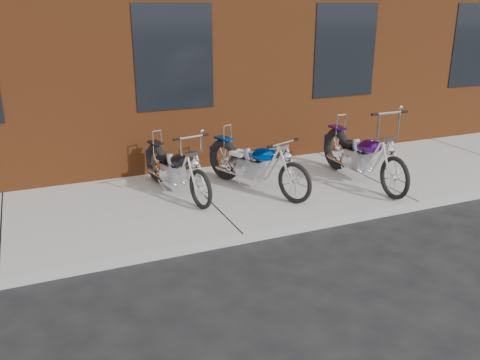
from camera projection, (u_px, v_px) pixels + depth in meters
name	position (u px, v px, depth m)	size (l,w,h in m)	color
ground	(243.00, 244.00, 6.87)	(120.00, 120.00, 0.00)	black
sidewalk	(206.00, 201.00, 8.14)	(22.00, 3.00, 0.15)	#A4A4A4
chopper_purple	(361.00, 157.00, 8.71)	(0.59, 2.40, 1.35)	black
chopper_blue	(255.00, 166.00, 8.33)	(0.95, 2.14, 0.98)	black
chopper_third	(175.00, 171.00, 8.17)	(0.64, 2.10, 1.08)	black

